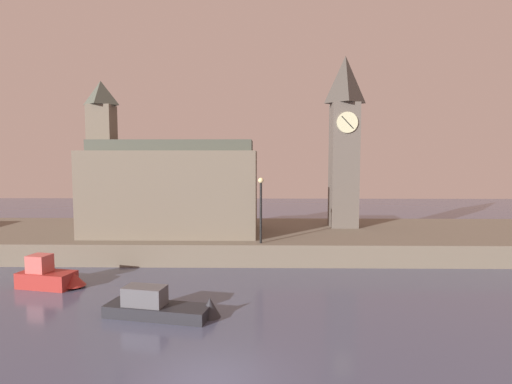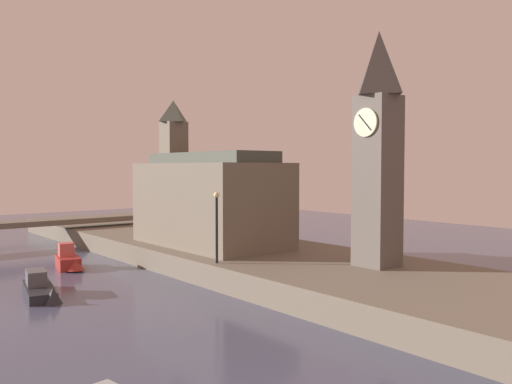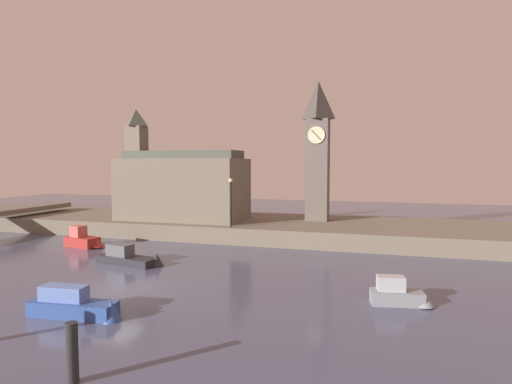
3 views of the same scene
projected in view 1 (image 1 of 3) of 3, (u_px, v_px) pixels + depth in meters
The scene contains 7 objects.
ground_plane at pixel (208, 384), 13.31m from camera, with size 120.00×120.00×0.00m, color #474C66.
far_embankment at pixel (241, 239), 33.18m from camera, with size 70.00×12.00×1.50m, color #6B6051.
clock_tower at pixel (344, 139), 33.93m from camera, with size 2.38×2.42×13.78m.
parliament_hall at pixel (169, 187), 31.61m from camera, with size 12.55×6.55×11.36m.
streetlamp at pixel (261, 203), 27.59m from camera, with size 0.36×0.36×4.36m.
boat_dinghy_red at pixel (51, 277), 23.16m from camera, with size 3.87×2.00×1.83m.
boat_barge_dark at pixel (169, 307), 18.88m from camera, with size 5.61×2.36×1.69m.
Camera 1 is at (1.71, -12.73, 7.20)m, focal length 29.38 mm.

